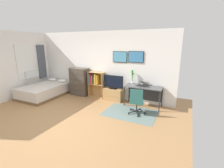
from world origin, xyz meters
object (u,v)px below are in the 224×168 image
Objects in this scene: wine_glass at (133,82)px; dresser at (80,82)px; tv_stand at (113,94)px; television at (113,82)px; bookshelf at (95,82)px; desk at (144,90)px; laptop at (143,84)px; bed at (45,90)px; bamboo_vase at (132,77)px; computer_mouse at (148,87)px; office_chair at (137,101)px.

dresser is at bearing 177.54° from wine_glass.
dresser reaches higher than tv_stand.
television is (1.63, -0.01, 0.15)m from dresser.
desk is (2.09, -0.05, -0.05)m from bookshelf.
bookshelf reaches higher than laptop.
desk is 7.30× the size of wine_glass.
bookshelf is 2.55× the size of laptop.
television is 1.16m from laptop.
dresser reaches higher than television.
dresser is at bearing -179.71° from desk.
bamboo_vase is (3.61, 0.93, 0.77)m from bed.
dresser is at bearing 179.75° from television.
computer_mouse is at bearing -3.13° from television.
desk is at bearing -16.71° from laptop.
computer_mouse is (1.40, -0.08, 0.01)m from television.
television is 0.86m from wine_glass.
bed is 4.20m from desk.
office_chair is at bearing -35.35° from tv_stand.
laptop is at bearing 1.38° from tv_stand.
laptop is at bearing 0.88° from dresser.
desk is at bearing 81.20° from office_chair.
office_chair reaches higher than computer_mouse.
television is (2.89, 0.79, 0.50)m from bed.
bamboo_vase is at bearing 3.22° from dresser.
bed is 2.68× the size of tv_stand.
television is 0.63× the size of desk.
bamboo_vase reaches higher than desk.
television is 1.40m from computer_mouse.
bed is 3.04m from television.
office_chair is at bearing -23.61° from bookshelf.
laptop is at bearing 25.47° from wine_glass.
bookshelf is 2.04× the size of bamboo_vase.
bookshelf reaches higher than computer_mouse.
television is at bearing -90.00° from tv_stand.
laptop reaches higher than office_chair.
dresser is 2.50m from wine_glass.
office_chair is (1.23, -0.87, 0.22)m from tv_stand.
wine_glass is (0.12, -0.24, -0.14)m from bamboo_vase.
bookshelf is 2.30m from office_chair.
dresser is at bearing -176.78° from bamboo_vase.
bookshelf is (0.76, 0.06, 0.06)m from dresser.
office_chair is (2.10, -0.92, -0.19)m from bookshelf.
computer_mouse is (1.40, -0.10, 0.52)m from tv_stand.
office_chair is at bearing -77.86° from laptop.
bed is 4.38m from computer_mouse.
bed is 4.12m from office_chair.
dresser is 6.62× the size of wine_glass.
tv_stand is at bearing 179.98° from desk.
bamboo_vase is (0.72, 0.12, 0.78)m from tv_stand.
television is at bearing 173.29° from wine_glass.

